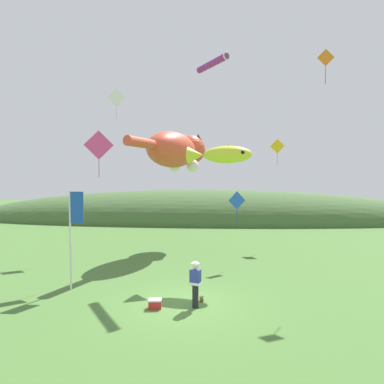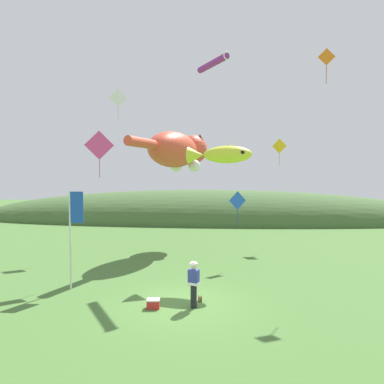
% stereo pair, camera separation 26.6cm
% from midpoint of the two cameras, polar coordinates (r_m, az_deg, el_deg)
% --- Properties ---
extents(ground_plane, '(120.00, 120.00, 0.00)m').
position_cam_midpoint_polar(ground_plane, '(14.18, -1.67, -18.21)').
color(ground_plane, '#477033').
extents(distant_hill_ridge, '(55.42, 11.84, 7.16)m').
position_cam_midpoint_polar(distant_hill_ridge, '(39.75, 1.88, -4.78)').
color(distant_hill_ridge, '#426033').
rests_on(distant_hill_ridge, ground).
extents(festival_attendant, '(0.48, 0.39, 1.77)m').
position_cam_midpoint_polar(festival_attendant, '(13.54, -0.01, -14.94)').
color(festival_attendant, black).
rests_on(festival_attendant, ground).
extents(kite_spool, '(0.15, 0.24, 0.24)m').
position_cam_midpoint_polar(kite_spool, '(14.44, 1.04, -17.32)').
color(kite_spool, olive).
rests_on(kite_spool, ground).
extents(picnic_cooler, '(0.52, 0.38, 0.36)m').
position_cam_midpoint_polar(picnic_cooler, '(13.80, -6.77, -18.02)').
color(picnic_cooler, red).
rests_on(picnic_cooler, ground).
extents(festival_banner_pole, '(0.66, 0.08, 4.42)m').
position_cam_midpoint_polar(festival_banner_pole, '(16.15, -19.62, -5.17)').
color(festival_banner_pole, silver).
rests_on(festival_banner_pole, ground).
extents(kite_giant_cat, '(4.30, 8.93, 2.84)m').
position_cam_midpoint_polar(kite_giant_cat, '(23.82, -2.93, 6.91)').
color(kite_giant_cat, '#E04C33').
extents(kite_fish_windsock, '(3.40, 1.56, 1.01)m').
position_cam_midpoint_polar(kite_fish_windsock, '(17.42, 4.27, 6.25)').
color(kite_fish_windsock, yellow).
extents(kite_tube_streamer, '(1.88, 2.55, 0.44)m').
position_cam_midpoint_polar(kite_tube_streamer, '(20.29, 3.03, 20.63)').
color(kite_tube_streamer, '#8C268C').
extents(kite_diamond_blue, '(0.97, 0.43, 1.95)m').
position_cam_midpoint_polar(kite_diamond_blue, '(19.51, 7.11, -1.48)').
color(kite_diamond_blue, blue).
extents(kite_diamond_pink, '(1.42, 0.46, 2.39)m').
position_cam_midpoint_polar(kite_diamond_pink, '(18.20, -15.69, 7.50)').
color(kite_diamond_pink, '#E53F8C').
extents(kite_diamond_gold, '(0.98, 0.53, 2.00)m').
position_cam_midpoint_polar(kite_diamond_gold, '(26.45, 13.76, 7.39)').
color(kite_diamond_gold, yellow).
extents(kite_diamond_white, '(1.30, 0.17, 2.21)m').
position_cam_midpoint_polar(kite_diamond_white, '(25.68, -12.82, 15.07)').
color(kite_diamond_white, white).
extents(kite_diamond_orange, '(0.85, 0.05, 1.75)m').
position_cam_midpoint_polar(kite_diamond_orange, '(19.46, 21.01, 20.11)').
color(kite_diamond_orange, orange).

